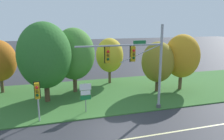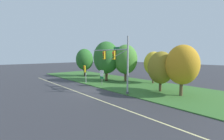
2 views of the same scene
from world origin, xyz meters
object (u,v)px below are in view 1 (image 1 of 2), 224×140
object	(u,v)px
tree_tall_centre	(110,55)
pedestrian_signal_near_kerb	(37,93)
traffic_signal_mast	(139,61)
tree_furthest_back	(182,56)
tree_behind_signpost	(45,56)
tree_mid_verge	(74,54)
tree_right_far	(158,62)
route_sign_post	(86,93)

from	to	relation	value
tree_tall_centre	pedestrian_signal_near_kerb	bearing A→B (deg)	-132.19
traffic_signal_mast	tree_furthest_back	distance (m)	8.19
pedestrian_signal_near_kerb	tree_tall_centre	distance (m)	12.22
tree_behind_signpost	tree_mid_verge	size ratio (longest dim) A/B	1.09
pedestrian_signal_near_kerb	tree_right_far	size ratio (longest dim) A/B	0.58
tree_furthest_back	pedestrian_signal_near_kerb	bearing A→B (deg)	-164.29
pedestrian_signal_near_kerb	route_sign_post	size ratio (longest dim) A/B	1.25
pedestrian_signal_near_kerb	tree_mid_verge	bearing A→B (deg)	62.03
pedestrian_signal_near_kerb	tree_furthest_back	size ratio (longest dim) A/B	0.51
route_sign_post	tree_behind_signpost	xyz separation A→B (m)	(-3.15, 3.60, 2.82)
pedestrian_signal_near_kerb	traffic_signal_mast	bearing A→B (deg)	0.03
tree_mid_verge	tree_right_far	xyz separation A→B (m)	(8.72, -2.35, -0.90)
tree_mid_verge	tree_furthest_back	size ratio (longest dim) A/B	1.12
traffic_signal_mast	tree_right_far	bearing A→B (deg)	46.94
tree_tall_centre	tree_right_far	size ratio (longest dim) A/B	1.02
route_sign_post	tree_mid_verge	xyz separation A→B (m)	(-0.20, 5.88, 2.51)
tree_furthest_back	tree_mid_verge	bearing A→B (deg)	168.03
tree_behind_signpost	tree_mid_verge	bearing A→B (deg)	37.68
tree_behind_signpost	route_sign_post	bearing A→B (deg)	-48.82
pedestrian_signal_near_kerb	tree_mid_verge	distance (m)	7.84
traffic_signal_mast	tree_furthest_back	bearing A→B (deg)	31.48
traffic_signal_mast	pedestrian_signal_near_kerb	bearing A→B (deg)	-179.97
pedestrian_signal_near_kerb	tree_tall_centre	xyz separation A→B (m)	(8.17, 9.01, 1.17)
tree_tall_centre	tree_right_far	distance (m)	6.21
traffic_signal_mast	tree_mid_verge	world-z (taller)	traffic_signal_mast
traffic_signal_mast	tree_right_far	distance (m)	6.08
traffic_signal_mast	route_sign_post	bearing A→B (deg)	169.15
pedestrian_signal_near_kerb	tree_tall_centre	bearing A→B (deg)	47.81
pedestrian_signal_near_kerb	tree_behind_signpost	world-z (taller)	tree_behind_signpost
pedestrian_signal_near_kerb	tree_mid_verge	size ratio (longest dim) A/B	0.46
traffic_signal_mast	tree_tall_centre	world-z (taller)	traffic_signal_mast
tree_mid_verge	tree_furthest_back	distance (m)	11.87
tree_tall_centre	tree_furthest_back	xyz separation A→B (m)	(7.01, -4.74, 0.30)
route_sign_post	tree_behind_signpost	bearing A→B (deg)	131.18
tree_tall_centre	traffic_signal_mast	bearing A→B (deg)	-89.73
traffic_signal_mast	tree_tall_centre	distance (m)	9.05
route_sign_post	tree_furthest_back	bearing A→B (deg)	16.67
route_sign_post	tree_right_far	bearing A→B (deg)	22.44
tree_mid_verge	tree_furthest_back	bearing A→B (deg)	-11.97
traffic_signal_mast	route_sign_post	distance (m)	5.26
route_sign_post	tree_mid_verge	world-z (taller)	tree_mid_verge
tree_behind_signpost	tree_furthest_back	world-z (taller)	tree_behind_signpost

